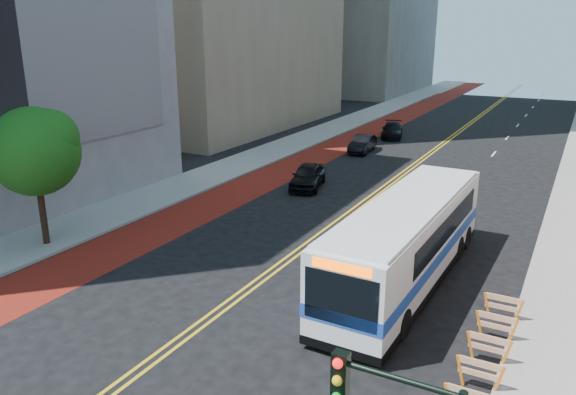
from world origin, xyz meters
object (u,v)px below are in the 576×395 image
(street_tree, at_px, (36,148))
(car_c, at_px, (392,130))
(transit_bus, at_px, (408,240))
(car_b, at_px, (362,144))
(car_a, at_px, (308,176))

(street_tree, relative_size, car_c, 1.41)
(street_tree, height_order, transit_bus, street_tree)
(car_b, xyz_separation_m, car_c, (0.15, 7.58, -0.02))
(transit_bus, distance_m, car_b, 25.51)
(transit_bus, relative_size, car_a, 2.86)
(car_b, height_order, car_c, car_b)
(street_tree, xyz_separation_m, transit_bus, (16.75, 4.34, -3.01))
(car_a, height_order, car_b, car_a)
(car_a, distance_m, car_c, 19.63)
(car_a, xyz_separation_m, car_c, (-0.57, 19.62, -0.10))
(car_b, bearing_deg, car_c, 83.34)
(street_tree, xyz_separation_m, car_c, (6.11, 35.00, -4.22))
(transit_bus, relative_size, car_b, 3.09)
(car_a, bearing_deg, car_b, 78.89)
(street_tree, bearing_deg, car_a, 66.53)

